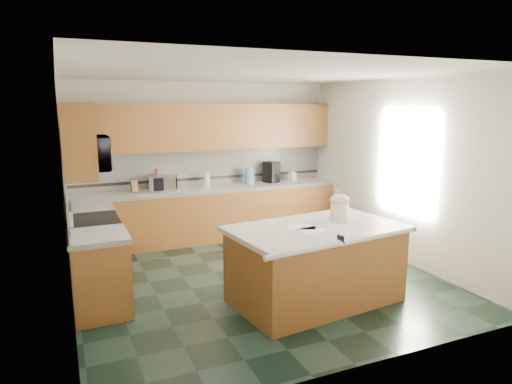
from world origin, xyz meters
TOP-DOWN VIEW (x-y plane):
  - floor at (0.00, 0.00)m, footprint 4.60×4.60m
  - ceiling at (0.00, 0.00)m, footprint 4.60×4.60m
  - wall_back at (0.00, 2.32)m, footprint 4.60×0.04m
  - wall_front at (0.00, -2.32)m, footprint 4.60×0.04m
  - wall_left at (-2.32, 0.00)m, footprint 0.04×4.60m
  - wall_right at (2.32, 0.00)m, footprint 0.04×4.60m
  - back_base_cab at (0.00, 2.00)m, footprint 4.60×0.60m
  - back_countertop at (0.00, 2.00)m, footprint 4.60×0.64m
  - back_upper_cab at (0.00, 2.13)m, footprint 4.60×0.33m
  - back_backsplash at (0.00, 2.29)m, footprint 4.60×0.02m
  - back_accent_band at (0.00, 2.28)m, footprint 4.60×0.01m
  - left_base_cab_rear at (-2.00, 1.29)m, footprint 0.60×0.82m
  - left_counter_rear at (-2.00, 1.29)m, footprint 0.64×0.82m
  - left_base_cab_front at (-2.00, -0.24)m, footprint 0.60×0.72m
  - left_counter_front at (-2.00, -0.24)m, footprint 0.64×0.72m
  - left_backsplash at (-2.29, 0.55)m, footprint 0.02×2.30m
  - left_accent_band at (-2.28, 0.55)m, footprint 0.01×2.30m
  - left_upper_cab_rear at (-2.13, 1.42)m, footprint 0.33×1.09m
  - left_upper_cab_front at (-2.13, -0.24)m, footprint 0.33×0.72m
  - range_body at (-2.00, 0.50)m, footprint 0.60×0.76m
  - range_oven_door at (-1.71, 0.50)m, footprint 0.02×0.68m
  - range_cooktop at (-2.00, 0.50)m, footprint 0.62×0.78m
  - range_handle at (-1.68, 0.50)m, footprint 0.02×0.66m
  - range_backguard at (-2.26, 0.50)m, footprint 0.06×0.76m
  - microwave at (-2.00, 0.50)m, footprint 0.50×0.73m
  - island_base at (0.37, -0.93)m, footprint 2.01×1.30m
  - island_top at (0.37, -0.93)m, footprint 2.12×1.42m
  - island_bullnose at (0.37, -1.52)m, footprint 1.99×0.30m
  - treat_jar at (0.75, -0.81)m, footprint 0.28×0.28m
  - treat_jar_lid at (0.75, -0.81)m, footprint 0.23×0.23m
  - treat_jar_knob at (0.75, -0.81)m, footprint 0.08×0.03m
  - treat_jar_knob_end_l at (0.71, -0.81)m, footprint 0.04×0.04m
  - treat_jar_knob_end_r at (0.79, -0.81)m, footprint 0.04×0.04m
  - soap_bottle_island at (0.83, -0.61)m, footprint 0.15×0.15m
  - paper_sheet_a at (0.22, -1.04)m, footprint 0.34×0.28m
  - paper_sheet_b at (0.19, -0.88)m, footprint 0.38×0.33m
  - clamp_body at (0.31, -1.50)m, footprint 0.03×0.09m
  - clamp_handle at (0.31, -1.55)m, footprint 0.01×0.06m
  - knife_block at (-1.25, 2.05)m, footprint 0.12×0.15m
  - utensil_crock at (-0.87, 2.08)m, footprint 0.12×0.12m
  - utensil_bundle at (-0.87, 2.08)m, footprint 0.07×0.07m
  - toaster_oven at (-0.78, 2.05)m, footprint 0.50×0.42m
  - toaster_oven_door at (-0.78, 1.91)m, footprint 0.38×0.01m
  - paper_towel at (-0.02, 2.10)m, footprint 0.11×0.11m
  - paper_towel_base at (-0.02, 2.10)m, footprint 0.16×0.16m
  - water_jug at (0.76, 2.06)m, footprint 0.16×0.16m
  - water_jug_neck at (0.76, 2.06)m, footprint 0.08×0.08m
  - coffee_maker at (1.21, 2.08)m, footprint 0.30×0.31m
  - coffee_carafe at (1.21, 2.02)m, footprint 0.16×0.16m
  - soap_bottle_back at (1.62, 2.05)m, footprint 0.14×0.14m
  - soap_back_cap at (1.62, 2.05)m, footprint 0.02×0.02m
  - window_light_proxy at (2.29, -0.20)m, footprint 0.02×1.40m

SIDE VIEW (x-z plane):
  - floor at x=0.00m, z-range 0.00..0.00m
  - range_oven_door at x=-1.71m, z-range 0.12..0.68m
  - back_base_cab at x=0.00m, z-range 0.00..0.86m
  - left_base_cab_rear at x=-2.00m, z-range 0.00..0.86m
  - left_base_cab_front at x=-2.00m, z-range 0.00..0.86m
  - island_base at x=0.37m, z-range 0.00..0.86m
  - range_body at x=-2.00m, z-range 0.00..0.88m
  - range_handle at x=-1.68m, z-range 0.77..0.79m
  - back_countertop at x=0.00m, z-range 0.86..0.92m
  - left_counter_rear at x=-2.00m, z-range 0.86..0.92m
  - left_counter_front at x=-2.00m, z-range 0.86..0.92m
  - island_top at x=0.37m, z-range 0.86..0.92m
  - island_bullnose at x=0.37m, z-range 0.86..0.92m
  - range_cooktop at x=-2.00m, z-range 0.88..0.92m
  - clamp_handle at x=0.31m, z-range 0.90..0.92m
  - paper_sheet_a at x=0.22m, z-range 0.92..0.92m
  - paper_sheet_b at x=0.19m, z-range 0.92..0.92m
  - paper_towel_base at x=-0.02m, z-range 0.92..0.93m
  - clamp_body at x=0.31m, z-range 0.89..0.97m
  - utensil_crock at x=-0.87m, z-range 0.92..1.07m
  - coffee_carafe at x=1.21m, z-range 0.92..1.08m
  - knife_block at x=-1.25m, z-range 0.91..1.12m
  - range_backguard at x=-2.26m, z-range 0.93..1.11m
  - treat_jar at x=0.75m, z-range 0.92..1.14m
  - soap_bottle_back at x=1.62m, z-range 0.92..1.16m
  - back_accent_band at x=0.00m, z-range 1.02..1.06m
  - left_accent_band at x=-2.28m, z-range 1.02..1.06m
  - paper_towel at x=-0.02m, z-range 0.92..1.17m
  - toaster_oven at x=-0.78m, z-range 0.92..1.17m
  - toaster_oven_door at x=-0.78m, z-range 0.94..1.15m
  - water_jug at x=0.76m, z-range 0.92..1.19m
  - soap_bottle_island at x=0.83m, z-range 0.92..1.26m
  - coffee_maker at x=1.21m, z-range 0.92..1.30m
  - utensil_bundle at x=-0.87m, z-range 1.07..1.28m
  - soap_back_cap at x=1.62m, z-range 1.16..1.19m
  - treat_jar_lid at x=0.75m, z-range 1.11..1.25m
  - water_jug_neck at x=0.76m, z-range 1.19..1.23m
  - treat_jar_knob at x=0.75m, z-range 1.22..1.24m
  - treat_jar_knob_end_l at x=0.71m, z-range 1.21..1.25m
  - treat_jar_knob_end_r at x=0.79m, z-range 1.21..1.25m
  - back_backsplash at x=0.00m, z-range 0.92..1.55m
  - left_backsplash at x=-2.29m, z-range 0.92..1.55m
  - wall_back at x=0.00m, z-range 0.00..2.70m
  - wall_front at x=0.00m, z-range 0.00..2.70m
  - wall_left at x=-2.32m, z-range 0.00..2.70m
  - wall_right at x=2.32m, z-range 0.00..2.70m
  - window_light_proxy at x=2.29m, z-range 0.95..2.05m
  - microwave at x=-2.00m, z-range 1.53..1.94m
  - back_upper_cab at x=0.00m, z-range 1.55..2.33m
  - left_upper_cab_rear at x=-2.13m, z-range 1.55..2.33m
  - left_upper_cab_front at x=-2.13m, z-range 1.55..2.33m
  - ceiling at x=0.00m, z-range 2.70..2.70m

